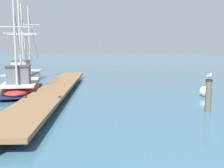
% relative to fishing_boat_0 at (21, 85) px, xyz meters
% --- Properties ---
extents(floating_dock, '(2.14, 19.35, 0.53)m').
position_rel_fishing_boat_0_xyz_m(floating_dock, '(2.12, 0.11, -0.18)').
color(floating_dock, brown).
rests_on(floating_dock, ground).
extents(fishing_boat_0, '(3.13, 6.92, 5.94)m').
position_rel_fishing_boat_0_xyz_m(fishing_boat_0, '(0.00, 0.00, 0.00)').
color(fishing_boat_0, '#AD2823').
rests_on(fishing_boat_0, ground).
extents(fishing_boat_2, '(2.31, 8.11, 6.45)m').
position_rel_fishing_boat_0_xyz_m(fishing_boat_2, '(-1.75, 6.33, 0.00)').
color(fishing_boat_2, silver).
rests_on(fishing_boat_2, ground).
extents(mooring_piling, '(0.30, 0.30, 1.41)m').
position_rel_fishing_boat_0_xyz_m(mooring_piling, '(9.58, -4.71, 0.20)').
color(mooring_piling, brown).
rests_on(mooring_piling, ground).
extents(perched_seagull, '(0.32, 0.29, 0.27)m').
position_rel_fishing_boat_0_xyz_m(perched_seagull, '(9.58, -4.71, 1.01)').
color(perched_seagull, gold).
rests_on(perched_seagull, mooring_piling).
extents(mooring_buoy, '(0.60, 0.60, 0.67)m').
position_rel_fishing_boat_0_xyz_m(mooring_buoy, '(10.80, -0.99, -0.25)').
color(mooring_buoy, silver).
rests_on(mooring_buoy, ground).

